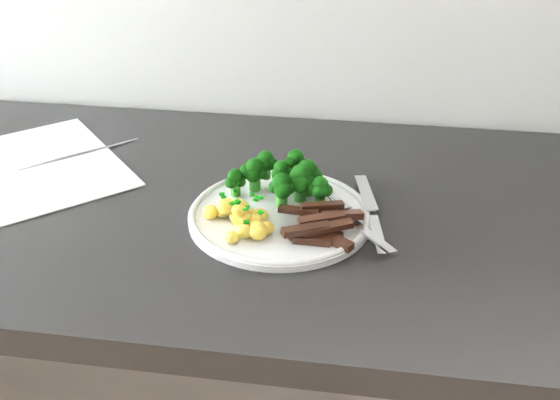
% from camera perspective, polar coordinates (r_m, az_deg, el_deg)
% --- Properties ---
extents(recipe_paper, '(0.36, 0.37, 0.00)m').
position_cam_1_polar(recipe_paper, '(1.11, -19.71, 2.86)').
color(recipe_paper, silver).
rests_on(recipe_paper, counter).
extents(plate, '(0.25, 0.25, 0.01)m').
position_cam_1_polar(plate, '(0.91, -0.00, -1.25)').
color(plate, white).
rests_on(plate, counter).
extents(broccoli, '(0.15, 0.11, 0.06)m').
position_cam_1_polar(broccoli, '(0.93, 0.51, 2.13)').
color(broccoli, '#266A1B').
rests_on(broccoli, plate).
extents(potatoes, '(0.10, 0.09, 0.04)m').
position_cam_1_polar(potatoes, '(0.87, -3.37, -1.48)').
color(potatoes, '#FDCA4F').
rests_on(potatoes, plate).
extents(beef_strips, '(0.11, 0.10, 0.03)m').
position_cam_1_polar(beef_strips, '(0.86, 3.55, -2.03)').
color(beef_strips, black).
rests_on(beef_strips, plate).
extents(fork, '(0.10, 0.15, 0.02)m').
position_cam_1_polar(fork, '(0.87, 6.87, -2.08)').
color(fork, silver).
rests_on(fork, plate).
extents(knife, '(0.05, 0.20, 0.02)m').
position_cam_1_polar(knife, '(0.90, 8.07, -1.83)').
color(knife, silver).
rests_on(knife, plate).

